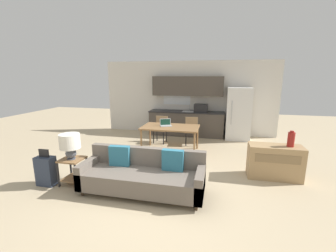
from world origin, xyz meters
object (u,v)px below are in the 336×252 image
at_px(dining_chair_far_right, 191,129).
at_px(dining_chair_far_left, 161,128).
at_px(credenza, 274,162).
at_px(table_lamp, 70,143).
at_px(couch, 143,175).
at_px(side_table, 73,167).
at_px(vase, 291,139).
at_px(suitcase, 46,171).
at_px(refrigerator, 238,114).
at_px(dining_table, 170,128).
at_px(laptop, 166,124).

bearing_deg(dining_chair_far_right, dining_chair_far_left, 173.83).
bearing_deg(credenza, table_lamp, -163.07).
height_order(couch, dining_chair_far_left, dining_chair_far_left).
bearing_deg(side_table, couch, 0.72).
height_order(vase, dining_chair_far_right, vase).
height_order(dining_chair_far_left, suitcase, dining_chair_far_left).
height_order(refrigerator, dining_chair_far_left, refrigerator).
xyz_separation_m(dining_table, vase, (2.82, -1.22, 0.20)).
height_order(side_table, laptop, laptop).
height_order(dining_table, table_lamp, table_lamp).
bearing_deg(dining_chair_far_left, dining_chair_far_right, 5.10).
xyz_separation_m(dining_chair_far_left, dining_chair_far_right, (1.02, 0.02, 0.00)).
distance_m(side_table, dining_chair_far_left, 3.41).
distance_m(couch, dining_chair_far_right, 3.31).
relative_size(dining_chair_far_left, laptop, 2.18).
bearing_deg(dining_chair_far_right, vase, -49.62).
distance_m(refrigerator, suitcase, 5.98).
relative_size(laptop, suitcase, 0.52).
height_order(dining_table, side_table, dining_table).
bearing_deg(side_table, suitcase, -161.45).
distance_m(refrigerator, dining_chair_far_right, 1.82).
bearing_deg(refrigerator, credenza, -79.66).
height_order(refrigerator, dining_chair_far_right, refrigerator).
bearing_deg(dining_chair_far_left, side_table, -102.98).
distance_m(dining_table, vase, 3.08).
relative_size(table_lamp, vase, 1.54).
distance_m(couch, table_lamp, 1.58).
bearing_deg(table_lamp, credenza, 16.93).
xyz_separation_m(refrigerator, suitcase, (-3.98, -4.43, -0.59)).
distance_m(vase, laptop, 3.24).
distance_m(credenza, dining_chair_far_left, 3.69).
bearing_deg(side_table, table_lamp, -71.69).
bearing_deg(dining_chair_far_right, credenza, -53.12).
bearing_deg(credenza, vase, -0.48).
height_order(credenza, dining_chair_far_right, dining_chair_far_right).
bearing_deg(vase, refrigerator, 105.11).
distance_m(dining_chair_far_right, laptop, 1.08).
relative_size(dining_table, dining_chair_far_left, 1.87).
bearing_deg(dining_chair_far_right, suitcase, -133.31).
height_order(refrigerator, laptop, refrigerator).
bearing_deg(refrigerator, dining_chair_far_right, -146.84).
height_order(dining_chair_far_right, laptop, laptop).
relative_size(side_table, vase, 1.61).
height_order(credenza, vase, vase).
bearing_deg(vase, suitcase, -164.11).
relative_size(couch, credenza, 2.12).
bearing_deg(laptop, dining_chair_far_right, 27.23).
bearing_deg(dining_table, table_lamp, -121.27).
relative_size(couch, dining_chair_far_left, 2.67).
xyz_separation_m(refrigerator, credenza, (0.56, -3.06, -0.53)).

